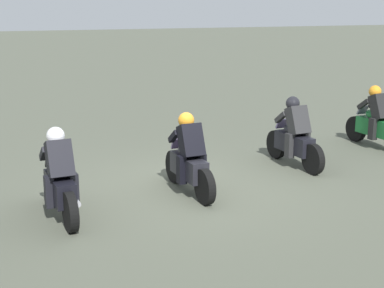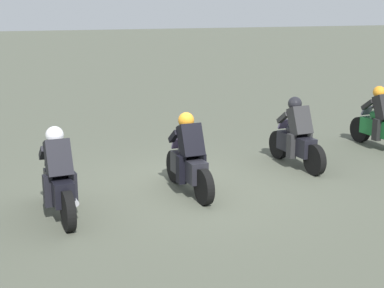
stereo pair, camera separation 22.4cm
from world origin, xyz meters
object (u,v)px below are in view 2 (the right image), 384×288
at_px(rider_lane_d, 59,180).
at_px(rider_lane_c, 189,160).
at_px(rider_lane_b, 297,138).
at_px(rider_lane_a, 380,123).

bearing_deg(rider_lane_d, rider_lane_c, -83.95).
bearing_deg(rider_lane_d, rider_lane_b, -79.63).
relative_size(rider_lane_c, rider_lane_d, 1.00).
relative_size(rider_lane_a, rider_lane_b, 1.00).
bearing_deg(rider_lane_a, rider_lane_c, 102.12).
xyz_separation_m(rider_lane_a, rider_lane_d, (-2.22, 7.83, 0.00)).
bearing_deg(rider_lane_c, rider_lane_d, 96.51).
distance_m(rider_lane_b, rider_lane_d, 5.35).
bearing_deg(rider_lane_b, rider_lane_c, 104.16).
relative_size(rider_lane_b, rider_lane_c, 1.00).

